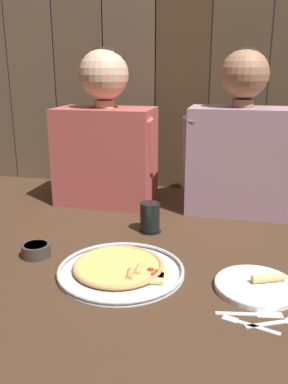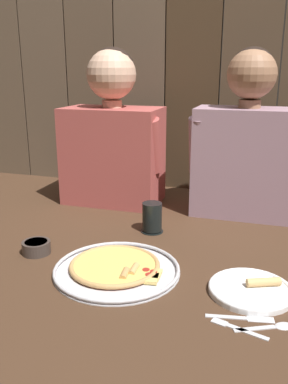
{
  "view_description": "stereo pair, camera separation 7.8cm",
  "coord_description": "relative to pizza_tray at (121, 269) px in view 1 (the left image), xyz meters",
  "views": [
    {
      "loc": [
        0.28,
        -1.08,
        0.55
      ],
      "look_at": [
        -0.01,
        0.1,
        0.18
      ],
      "focal_mm": 38.27,
      "sensor_mm": 36.0,
      "label": 1
    },
    {
      "loc": [
        0.35,
        -1.06,
        0.55
      ],
      "look_at": [
        -0.01,
        0.1,
        0.18
      ],
      "focal_mm": 38.27,
      "sensor_mm": 36.0,
      "label": 2
    }
  ],
  "objects": [
    {
      "name": "drinking_glass",
      "position": [
        0.01,
        0.31,
        0.04
      ],
      "size": [
        0.08,
        0.08,
        0.1
      ],
      "color": "black",
      "rests_on": "ground"
    },
    {
      "name": "table_fork",
      "position": [
        0.35,
        -0.17,
        -0.01
      ],
      "size": [
        0.13,
        0.05,
        0.01
      ],
      "color": "silver",
      "rests_on": "ground"
    },
    {
      "name": "wooden_backdrop_wall",
      "position": [
        0.03,
        0.89,
        0.61
      ],
      "size": [
        2.19,
        0.03,
        1.23
      ],
      "color": "brown",
      "rests_on": "ground"
    },
    {
      "name": "table_knife",
      "position": [
        0.35,
        -0.13,
        -0.01
      ],
      "size": [
        0.16,
        0.04,
        0.01
      ],
      "color": "silver",
      "rests_on": "ground"
    },
    {
      "name": "diner_right",
      "position": [
        0.3,
        0.59,
        0.27
      ],
      "size": [
        0.42,
        0.21,
        0.62
      ],
      "color": "gray",
      "rests_on": "ground"
    },
    {
      "name": "ground_plane",
      "position": [
        0.03,
        0.09,
        -0.01
      ],
      "size": [
        3.2,
        3.2,
        0.0
      ],
      "primitive_type": "plane",
      "color": "#422B1C"
    },
    {
      "name": "table_spoon",
      "position": [
        0.43,
        -0.14,
        -0.01
      ],
      "size": [
        0.13,
        0.08,
        0.01
      ],
      "color": "silver",
      "rests_on": "ground"
    },
    {
      "name": "dipping_bowl",
      "position": [
        -0.28,
        0.04,
        0.01
      ],
      "size": [
        0.09,
        0.09,
        0.04
      ],
      "color": "#3D332D",
      "rests_on": "ground"
    },
    {
      "name": "pizza_tray",
      "position": [
        0.0,
        0.0,
        0.0
      ],
      "size": [
        0.35,
        0.35,
        0.03
      ],
      "color": "silver",
      "rests_on": "ground"
    },
    {
      "name": "dinner_plate",
      "position": [
        0.37,
        -0.01,
        -0.0
      ],
      "size": [
        0.21,
        0.21,
        0.03
      ],
      "color": "white",
      "rests_on": "ground"
    },
    {
      "name": "diner_left",
      "position": [
        -0.24,
        0.6,
        0.28
      ],
      "size": [
        0.43,
        0.23,
        0.63
      ],
      "color": "#AD4C47",
      "rests_on": "ground"
    }
  ]
}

